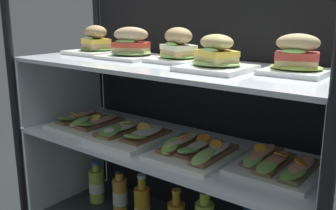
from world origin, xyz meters
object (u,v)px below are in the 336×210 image
object	(u,v)px
open_sandwich_tray_far_right	(132,134)
juice_bottle_front_fourth	(142,206)
plated_roll_sandwich_mid_right	(179,49)
plated_roll_sandwich_left_of_center	(216,57)
open_sandwich_tray_mid_right	(279,164)
juice_bottle_back_center	(97,185)
plated_roll_sandwich_far_right	(297,59)
open_sandwich_tray_far_left	(196,150)
plated_roll_sandwich_mid_left	(96,44)
plated_roll_sandwich_far_left	(131,47)
juice_bottle_near_post	(120,195)
open_sandwich_tray_left_of_center	(89,122)

from	to	relation	value
open_sandwich_tray_far_right	juice_bottle_front_fourth	bearing A→B (deg)	99.74
plated_roll_sandwich_mid_right	open_sandwich_tray_far_right	world-z (taller)	plated_roll_sandwich_mid_right
juice_bottle_front_fourth	plated_roll_sandwich_left_of_center	bearing A→B (deg)	-8.91
plated_roll_sandwich_left_of_center	open_sandwich_tray_far_right	bearing A→B (deg)	-179.36
open_sandwich_tray_mid_right	juice_bottle_back_center	xyz separation A→B (m)	(-0.86, 0.03, -0.33)
juice_bottle_front_fourth	open_sandwich_tray_mid_right	bearing A→B (deg)	-0.18
plated_roll_sandwich_far_right	open_sandwich_tray_far_left	bearing A→B (deg)	-165.59
juice_bottle_back_center	juice_bottle_front_fourth	xyz separation A→B (m)	(0.30, -0.03, 0.01)
plated_roll_sandwich_mid_left	open_sandwich_tray_far_right	xyz separation A→B (m)	(0.29, -0.10, -0.31)
plated_roll_sandwich_mid_left	plated_roll_sandwich_far_right	xyz separation A→B (m)	(0.85, -0.01, 0.00)
plated_roll_sandwich_far_left	plated_roll_sandwich_left_of_center	bearing A→B (deg)	-9.50
open_sandwich_tray_far_right	open_sandwich_tray_mid_right	distance (m)	0.55
open_sandwich_tray_mid_right	plated_roll_sandwich_far_right	bearing A→B (deg)	51.34
plated_roll_sandwich_left_of_center	juice_bottle_back_center	distance (m)	0.93
plated_roll_sandwich_far_left	juice_bottle_front_fourth	xyz separation A→B (m)	(0.05, -0.01, -0.64)
plated_roll_sandwich_mid_right	open_sandwich_tray_mid_right	xyz separation A→B (m)	(0.40, -0.04, -0.32)
open_sandwich_tray_far_left	juice_bottle_front_fourth	distance (m)	0.44
plated_roll_sandwich_left_of_center	open_sandwich_tray_mid_right	bearing A→B (deg)	15.67
open_sandwich_tray_mid_right	plated_roll_sandwich_far_left	bearing A→B (deg)	178.63
open_sandwich_tray_mid_right	juice_bottle_front_fourth	bearing A→B (deg)	179.82
open_sandwich_tray_far_right	open_sandwich_tray_far_left	bearing A→B (deg)	2.04
plated_roll_sandwich_far_left	juice_bottle_front_fourth	size ratio (longest dim) A/B	0.92
plated_roll_sandwich_far_right	juice_bottle_near_post	distance (m)	0.97
plated_roll_sandwich_far_right	juice_bottle_back_center	world-z (taller)	plated_roll_sandwich_far_right
open_sandwich_tray_far_left	open_sandwich_tray_mid_right	size ratio (longest dim) A/B	1.00
plated_roll_sandwich_left_of_center	open_sandwich_tray_far_right	distance (m)	0.47
plated_roll_sandwich_mid_left	juice_bottle_front_fourth	bearing A→B (deg)	-7.20
plated_roll_sandwich_mid_right	juice_bottle_back_center	distance (m)	0.80
plated_roll_sandwich_far_left	open_sandwich_tray_far_right	xyz separation A→B (m)	(0.06, -0.07, -0.31)
open_sandwich_tray_far_left	open_sandwich_tray_mid_right	distance (m)	0.27
open_sandwich_tray_left_of_center	juice_bottle_front_fourth	bearing A→B (deg)	10.27
plated_roll_sandwich_far_right	open_sandwich_tray_left_of_center	world-z (taller)	plated_roll_sandwich_far_right
open_sandwich_tray_mid_right	juice_bottle_back_center	distance (m)	0.92
open_sandwich_tray_far_right	juice_bottle_front_fourth	size ratio (longest dim) A/B	1.31
plated_roll_sandwich_far_left	open_sandwich_tray_far_left	world-z (taller)	plated_roll_sandwich_far_left
plated_roll_sandwich_far_left	open_sandwich_tray_mid_right	world-z (taller)	plated_roll_sandwich_far_left
plated_roll_sandwich_far_right	open_sandwich_tray_far_right	world-z (taller)	plated_roll_sandwich_far_right
plated_roll_sandwich_mid_left	juice_bottle_back_center	xyz separation A→B (m)	(-0.03, -0.01, -0.64)
open_sandwich_tray_far_left	juice_bottle_front_fourth	bearing A→B (deg)	170.15
open_sandwich_tray_far_right	juice_bottle_front_fourth	world-z (taller)	open_sandwich_tray_far_right
plated_roll_sandwich_left_of_center	juice_bottle_front_fourth	bearing A→B (deg)	171.09
plated_roll_sandwich_mid_right	plated_roll_sandwich_far_right	size ratio (longest dim) A/B	1.05
open_sandwich_tray_far_left	juice_bottle_front_fourth	size ratio (longest dim) A/B	1.31
open_sandwich_tray_left_of_center	open_sandwich_tray_far_right	size ratio (longest dim) A/B	1.00
plated_roll_sandwich_far_left	plated_roll_sandwich_mid_right	size ratio (longest dim) A/B	1.13
open_sandwich_tray_far_right	open_sandwich_tray_far_left	xyz separation A→B (m)	(0.28, 0.01, -0.00)
open_sandwich_tray_far_left	juice_bottle_near_post	size ratio (longest dim) A/B	1.46
open_sandwich_tray_mid_right	juice_bottle_near_post	world-z (taller)	open_sandwich_tray_mid_right
plated_roll_sandwich_mid_right	juice_bottle_near_post	size ratio (longest dim) A/B	0.91
plated_roll_sandwich_mid_right	open_sandwich_tray_mid_right	world-z (taller)	plated_roll_sandwich_mid_right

